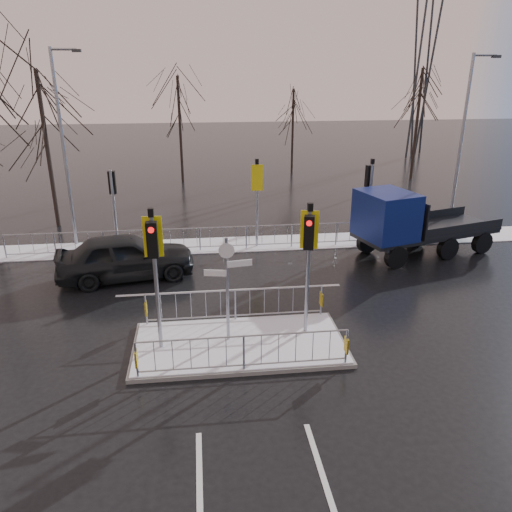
{
  "coord_description": "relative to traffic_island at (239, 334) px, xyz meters",
  "views": [
    {
      "loc": [
        -0.99,
        -12.36,
        7.52
      ],
      "look_at": [
        0.77,
        2.44,
        1.8
      ],
      "focal_mm": 35.0,
      "sensor_mm": 36.0,
      "label": 1
    }
  ],
  "objects": [
    {
      "name": "street_lamp_right",
      "position": [
        10.58,
        8.49,
        4.0
      ],
      "size": [
        1.25,
        0.18,
        8.0
      ],
      "color": "gray",
      "rests_on": "ground"
    },
    {
      "name": "tree_near_b",
      "position": [
        -7.99,
        12.49,
        4.76
      ],
      "size": [
        4.0,
        4.0,
        7.55
      ],
      "color": "black",
      "rests_on": "ground"
    },
    {
      "name": "lane_markings",
      "position": [
        0.01,
        -0.34,
        -0.39
      ],
      "size": [
        8.0,
        11.38,
        0.01
      ],
      "color": "silver",
      "rests_on": "ground"
    },
    {
      "name": "tree_far_a",
      "position": [
        -1.99,
        21.99,
        4.43
      ],
      "size": [
        3.75,
        3.75,
        7.08
      ],
      "color": "black",
      "rests_on": "ground"
    },
    {
      "name": "flatbed_truck",
      "position": [
        7.3,
        6.32,
        1.12
      ],
      "size": [
        6.52,
        3.83,
        2.85
      ],
      "color": "black",
      "rests_on": "ground"
    },
    {
      "name": "car_far_lane",
      "position": [
        -3.76,
        5.4,
        0.46
      ],
      "size": [
        5.3,
        2.88,
        1.71
      ],
      "primitive_type": "imported",
      "rotation": [
        0.0,
        0.0,
        1.75
      ],
      "color": "black",
      "rests_on": "ground"
    },
    {
      "name": "pylon_wires",
      "position": [
        16.89,
        29.99,
        10.64
      ],
      "size": [
        70.0,
        2.38,
        19.97
      ],
      "color": "#2D3033",
      "rests_on": "ground"
    },
    {
      "name": "traffic_island",
      "position": [
        0.0,
        0.0,
        0.0
      ],
      "size": [
        6.0,
        3.04,
        4.15
      ],
      "color": "slate",
      "rests_on": "ground"
    },
    {
      "name": "ground",
      "position": [
        0.01,
        -0.01,
        -0.39
      ],
      "size": [
        120.0,
        120.0,
        0.0
      ],
      "primitive_type": "plane",
      "color": "black",
      "rests_on": "ground"
    },
    {
      "name": "far_kerb_fixtures",
      "position": [
        0.31,
        8.08,
        0.63
      ],
      "size": [
        18.0,
        0.65,
        3.83
      ],
      "color": "gray",
      "rests_on": "ground"
    },
    {
      "name": "street_lamp_left",
      "position": [
        -6.42,
        9.49,
        4.1
      ],
      "size": [
        1.25,
        0.18,
        8.2
      ],
      "color": "gray",
      "rests_on": "ground"
    },
    {
      "name": "tree_far_c",
      "position": [
        14.01,
        20.99,
        4.76
      ],
      "size": [
        4.0,
        4.0,
        7.55
      ],
      "color": "black",
      "rests_on": "ground"
    },
    {
      "name": "snow_verge",
      "position": [
        0.01,
        8.59,
        -0.37
      ],
      "size": [
        30.0,
        2.0,
        0.04
      ],
      "primitive_type": "cube",
      "color": "white",
      "rests_on": "ground"
    },
    {
      "name": "tree_far_b",
      "position": [
        6.01,
        23.99,
        3.79
      ],
      "size": [
        3.25,
        3.25,
        6.14
      ],
      "color": "black",
      "rests_on": "ground"
    }
  ]
}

